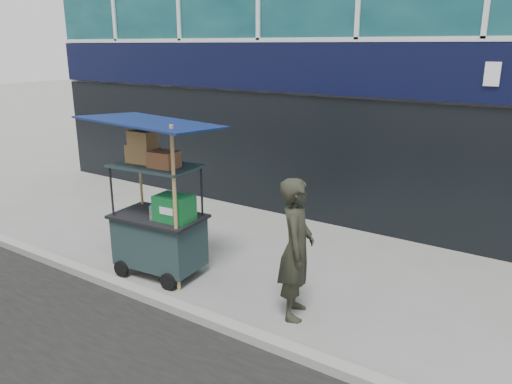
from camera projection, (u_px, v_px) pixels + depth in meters
The scene contains 4 objects.
ground at pixel (219, 317), 6.32m from camera, with size 80.00×80.00×0.00m, color slate.
curb at pixel (209, 320), 6.15m from camera, with size 80.00×0.18×0.12m, color gray.
vendor_cart at pixel (159, 221), 7.30m from camera, with size 1.87×1.40×2.39m.
vendor_man at pixel (296, 249), 6.14m from camera, with size 0.66×0.43×1.81m, color black.
Camera 1 is at (3.52, -4.39, 3.32)m, focal length 35.00 mm.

